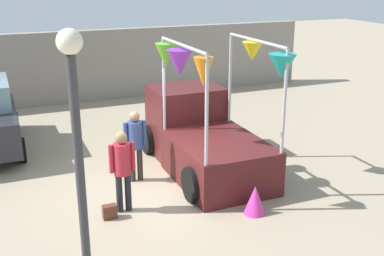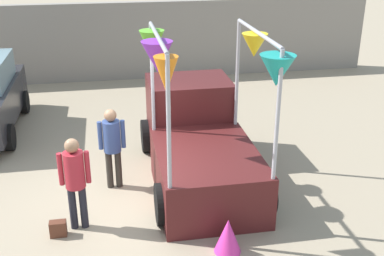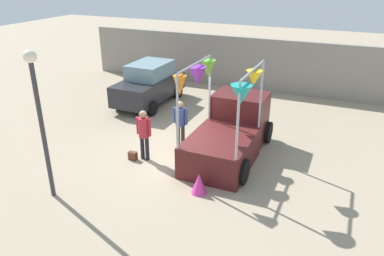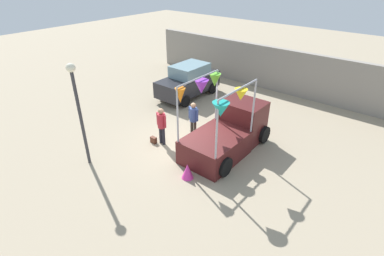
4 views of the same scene
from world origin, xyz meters
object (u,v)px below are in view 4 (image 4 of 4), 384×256
object	(u,v)px
parked_car	(189,81)
person_customer	(161,123)
person_vendor	(193,117)
folded_kite_bundle_magenta	(187,171)
vendor_truck	(229,129)
handbag	(154,140)
street_lamp	(78,102)

from	to	relation	value
parked_car	person_customer	distance (m)	5.47
parked_car	person_vendor	distance (m)	4.75
folded_kite_bundle_magenta	parked_car	bearing A→B (deg)	129.76
vendor_truck	folded_kite_bundle_magenta	bearing A→B (deg)	-89.98
vendor_truck	person_customer	world-z (taller)	vendor_truck
parked_car	handbag	bearing A→B (deg)	-66.23
parked_car	folded_kite_bundle_magenta	distance (m)	7.77
vendor_truck	street_lamp	size ratio (longest dim) A/B	1.02
person_vendor	vendor_truck	bearing A→B (deg)	8.31
street_lamp	folded_kite_bundle_magenta	xyz separation A→B (m)	(3.65, 1.73, -2.32)
handbag	street_lamp	size ratio (longest dim) A/B	0.07
vendor_truck	parked_car	bearing A→B (deg)	146.83
handbag	folded_kite_bundle_magenta	bearing A→B (deg)	-18.64
parked_car	handbag	size ratio (longest dim) A/B	14.29
person_customer	folded_kite_bundle_magenta	size ratio (longest dim) A/B	2.83
vendor_truck	street_lamp	xyz separation A→B (m)	(-3.64, -4.45, 1.74)
parked_car	person_customer	xyz separation A→B (m)	(2.56, -4.83, 0.08)
person_customer	street_lamp	bearing A→B (deg)	-113.78
vendor_truck	street_lamp	distance (m)	6.01
person_vendor	handbag	bearing A→B (deg)	-123.09
handbag	person_customer	bearing A→B (deg)	29.74
person_vendor	street_lamp	distance (m)	4.88
vendor_truck	person_customer	bearing A→B (deg)	-146.32
vendor_truck	parked_car	world-z (taller)	vendor_truck
person_customer	parked_car	bearing A→B (deg)	117.97
vendor_truck	handbag	size ratio (longest dim) A/B	14.67
person_customer	handbag	size ratio (longest dim) A/B	6.06
vendor_truck	person_vendor	distance (m)	1.76
parked_car	folded_kite_bundle_magenta	world-z (taller)	parked_car
handbag	street_lamp	bearing A→B (deg)	-108.88
handbag	folded_kite_bundle_magenta	size ratio (longest dim) A/B	0.47
handbag	vendor_truck	bearing A→B (deg)	33.20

